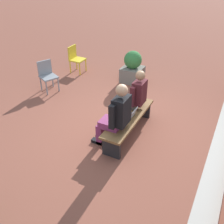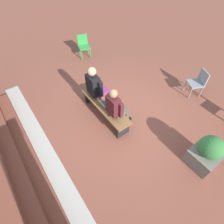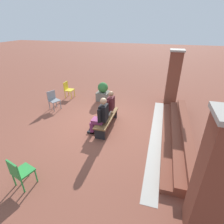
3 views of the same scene
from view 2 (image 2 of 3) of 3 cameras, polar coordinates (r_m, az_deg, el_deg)
The scene contains 10 objects.
ground_plane at distance 5.04m, azimuth 2.49°, elevation -1.88°, with size 60.00×60.00×0.00m, color brown.
concrete_strip at distance 4.77m, azimuth -21.28°, elevation -11.42°, with size 5.76×0.40×0.01m, color #A8A399.
brick_steps at distance 4.70m, azimuth -30.32°, elevation -14.34°, with size 4.96×0.90×0.45m.
bench at distance 4.82m, azimuth -2.25°, elevation 1.41°, with size 1.80×0.44×0.45m.
person_student at distance 4.35m, azimuth 1.51°, elevation 1.61°, with size 0.53×0.67×1.32m.
person_adult at distance 4.87m, azimuth -4.90°, elevation 8.20°, with size 0.58×0.73×1.41m.
laptop at distance 4.72m, azimuth -2.53°, elevation 2.65°, with size 0.32×0.29×0.21m.
plastic_chair_foreground at distance 7.43m, azimuth -9.31°, elevation 20.90°, with size 0.52×0.52×0.84m.
plastic_chair_near_bench_left at distance 6.05m, azimuth 26.33°, elevation 8.89°, with size 0.56×0.56×0.84m.
planter at distance 4.44m, azimuth 28.50°, elevation -11.70°, with size 0.60×0.60×0.94m.
Camera 2 is at (-2.44, 2.06, 3.91)m, focal length 28.00 mm.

